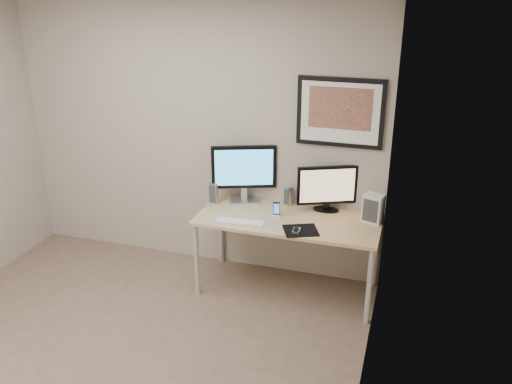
{
  "coord_description": "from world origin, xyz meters",
  "views": [
    {
      "loc": [
        1.99,
        -2.86,
        2.73
      ],
      "look_at": [
        0.78,
        1.1,
        1.05
      ],
      "focal_mm": 38.0,
      "sensor_mm": 36.0,
      "label": 1
    }
  ],
  "objects_px": {
    "monitor_tv": "(327,187)",
    "fan_unit": "(373,208)",
    "keyboard": "(240,222)",
    "phone_dock": "(277,209)",
    "desk": "(288,225)",
    "framed_art": "(340,112)",
    "speaker_right": "(289,196)",
    "speaker_left": "(214,193)",
    "monitor_large": "(244,171)"
  },
  "relations": [
    {
      "from": "desk",
      "to": "monitor_tv",
      "type": "height_order",
      "value": "monitor_tv"
    },
    {
      "from": "speaker_right",
      "to": "phone_dock",
      "type": "distance_m",
      "value": 0.29
    },
    {
      "from": "speaker_right",
      "to": "monitor_large",
      "type": "bearing_deg",
      "value": -154.73
    },
    {
      "from": "monitor_tv",
      "to": "phone_dock",
      "type": "distance_m",
      "value": 0.49
    },
    {
      "from": "keyboard",
      "to": "fan_unit",
      "type": "height_order",
      "value": "fan_unit"
    },
    {
      "from": "monitor_tv",
      "to": "fan_unit",
      "type": "bearing_deg",
      "value": -39.08
    },
    {
      "from": "monitor_large",
      "to": "monitor_tv",
      "type": "relative_size",
      "value": 1.13
    },
    {
      "from": "speaker_right",
      "to": "phone_dock",
      "type": "xyz_separation_m",
      "value": [
        -0.04,
        -0.28,
        -0.02
      ]
    },
    {
      "from": "desk",
      "to": "fan_unit",
      "type": "bearing_deg",
      "value": 10.86
    },
    {
      "from": "framed_art",
      "to": "fan_unit",
      "type": "height_order",
      "value": "framed_art"
    },
    {
      "from": "monitor_tv",
      "to": "phone_dock",
      "type": "xyz_separation_m",
      "value": [
        -0.39,
        -0.25,
        -0.16
      ]
    },
    {
      "from": "framed_art",
      "to": "keyboard",
      "type": "bearing_deg",
      "value": -143.34
    },
    {
      "from": "desk",
      "to": "speaker_right",
      "type": "bearing_deg",
      "value": 104.13
    },
    {
      "from": "monitor_tv",
      "to": "phone_dock",
      "type": "bearing_deg",
      "value": -171.86
    },
    {
      "from": "framed_art",
      "to": "monitor_tv",
      "type": "xyz_separation_m",
      "value": [
        -0.07,
        -0.08,
        -0.66
      ]
    },
    {
      "from": "framed_art",
      "to": "fan_unit",
      "type": "distance_m",
      "value": 0.87
    },
    {
      "from": "framed_art",
      "to": "monitor_large",
      "type": "xyz_separation_m",
      "value": [
        -0.84,
        -0.09,
        -0.59
      ]
    },
    {
      "from": "phone_dock",
      "to": "fan_unit",
      "type": "distance_m",
      "value": 0.83
    },
    {
      "from": "speaker_left",
      "to": "phone_dock",
      "type": "height_order",
      "value": "speaker_left"
    },
    {
      "from": "speaker_right",
      "to": "fan_unit",
      "type": "relative_size",
      "value": 0.71
    },
    {
      "from": "framed_art",
      "to": "speaker_left",
      "type": "bearing_deg",
      "value": -169.44
    },
    {
      "from": "speaker_right",
      "to": "keyboard",
      "type": "height_order",
      "value": "speaker_right"
    },
    {
      "from": "framed_art",
      "to": "monitor_tv",
      "type": "relative_size",
      "value": 1.48
    },
    {
      "from": "monitor_tv",
      "to": "speaker_left",
      "type": "height_order",
      "value": "monitor_tv"
    },
    {
      "from": "fan_unit",
      "to": "speaker_left",
      "type": "bearing_deg",
      "value": -163.0
    },
    {
      "from": "desk",
      "to": "monitor_large",
      "type": "relative_size",
      "value": 2.8
    },
    {
      "from": "monitor_large",
      "to": "monitor_tv",
      "type": "distance_m",
      "value": 0.78
    },
    {
      "from": "keyboard",
      "to": "phone_dock",
      "type": "bearing_deg",
      "value": 34.59
    },
    {
      "from": "desk",
      "to": "framed_art",
      "type": "xyz_separation_m",
      "value": [
        0.35,
        0.33,
        0.96
      ]
    },
    {
      "from": "desk",
      "to": "monitor_tv",
      "type": "bearing_deg",
      "value": 41.52
    },
    {
      "from": "monitor_tv",
      "to": "fan_unit",
      "type": "xyz_separation_m",
      "value": [
        0.42,
        -0.12,
        -0.1
      ]
    },
    {
      "from": "fan_unit",
      "to": "monitor_tv",
      "type": "bearing_deg",
      "value": -178.55
    },
    {
      "from": "monitor_tv",
      "to": "fan_unit",
      "type": "distance_m",
      "value": 0.45
    },
    {
      "from": "framed_art",
      "to": "fan_unit",
      "type": "xyz_separation_m",
      "value": [
        0.36,
        -0.2,
        -0.76
      ]
    },
    {
      "from": "speaker_right",
      "to": "phone_dock",
      "type": "height_order",
      "value": "speaker_right"
    },
    {
      "from": "framed_art",
      "to": "speaker_left",
      "type": "height_order",
      "value": "framed_art"
    },
    {
      "from": "framed_art",
      "to": "speaker_left",
      "type": "distance_m",
      "value": 1.37
    },
    {
      "from": "desk",
      "to": "phone_dock",
      "type": "height_order",
      "value": "phone_dock"
    },
    {
      "from": "speaker_left",
      "to": "keyboard",
      "type": "xyz_separation_m",
      "value": [
        0.37,
        -0.34,
        -0.09
      ]
    },
    {
      "from": "desk",
      "to": "phone_dock",
      "type": "distance_m",
      "value": 0.17
    },
    {
      "from": "framed_art",
      "to": "keyboard",
      "type": "distance_m",
      "value": 1.27
    },
    {
      "from": "monitor_large",
      "to": "speaker_left",
      "type": "bearing_deg",
      "value": -176.09
    },
    {
      "from": "phone_dock",
      "to": "keyboard",
      "type": "xyz_separation_m",
      "value": [
        -0.27,
        -0.22,
        -0.06
      ]
    },
    {
      "from": "desk",
      "to": "monitor_tv",
      "type": "relative_size",
      "value": 3.15
    },
    {
      "from": "monitor_tv",
      "to": "fan_unit",
      "type": "height_order",
      "value": "monitor_tv"
    },
    {
      "from": "fan_unit",
      "to": "speaker_right",
      "type": "bearing_deg",
      "value": -174.39
    },
    {
      "from": "phone_dock",
      "to": "fan_unit",
      "type": "xyz_separation_m",
      "value": [
        0.82,
        0.13,
        0.06
      ]
    },
    {
      "from": "monitor_tv",
      "to": "speaker_left",
      "type": "bearing_deg",
      "value": 162.98
    },
    {
      "from": "monitor_large",
      "to": "speaker_left",
      "type": "relative_size",
      "value": 2.89
    },
    {
      "from": "monitor_large",
      "to": "speaker_right",
      "type": "xyz_separation_m",
      "value": [
        0.42,
        0.04,
        -0.21
      ]
    }
  ]
}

